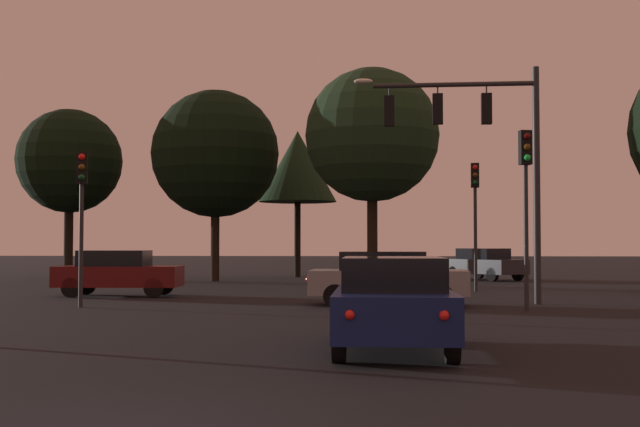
{
  "coord_description": "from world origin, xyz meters",
  "views": [
    {
      "loc": [
        2.23,
        -7.28,
        1.73
      ],
      "look_at": [
        0.42,
        18.2,
        2.7
      ],
      "focal_mm": 45.22,
      "sensor_mm": 36.0,
      "label": 1
    }
  ],
  "objects_px": {
    "car_crossing_right": "(118,272)",
    "tree_right_cluster": "(69,161)",
    "tree_behind_sign": "(298,167)",
    "tree_center_horizon": "(216,154)",
    "traffic_light_corner_right": "(82,196)",
    "tree_lot_edge": "(372,135)",
    "traffic_light_median": "(526,183)",
    "car_nearside_lane": "(393,302)",
    "car_crossing_left": "(387,277)",
    "car_far_lane": "(485,263)",
    "traffic_signal_mast_arm": "(479,137)",
    "traffic_light_corner_left": "(475,201)"
  },
  "relations": [
    {
      "from": "tree_right_cluster",
      "to": "tree_lot_edge",
      "type": "height_order",
      "value": "tree_lot_edge"
    },
    {
      "from": "traffic_light_median",
      "to": "tree_behind_sign",
      "type": "xyz_separation_m",
      "value": [
        -8.04,
        20.62,
        2.47
      ]
    },
    {
      "from": "traffic_signal_mast_arm",
      "to": "tree_right_cluster",
      "type": "bearing_deg",
      "value": 140.44
    },
    {
      "from": "traffic_light_median",
      "to": "tree_center_horizon",
      "type": "xyz_separation_m",
      "value": [
        -11.43,
        15.83,
        2.63
      ]
    },
    {
      "from": "tree_behind_sign",
      "to": "tree_center_horizon",
      "type": "distance_m",
      "value": 5.87
    },
    {
      "from": "traffic_light_corner_left",
      "to": "car_far_lane",
      "type": "xyz_separation_m",
      "value": [
        1.57,
        9.5,
        -2.52
      ]
    },
    {
      "from": "traffic_signal_mast_arm",
      "to": "traffic_light_median",
      "type": "relative_size",
      "value": 1.46
    },
    {
      "from": "traffic_signal_mast_arm",
      "to": "car_crossing_right",
      "type": "bearing_deg",
      "value": 167.57
    },
    {
      "from": "car_crossing_right",
      "to": "tree_right_cluster",
      "type": "height_order",
      "value": "tree_right_cluster"
    },
    {
      "from": "tree_lot_edge",
      "to": "traffic_light_median",
      "type": "bearing_deg",
      "value": -72.9
    },
    {
      "from": "car_nearside_lane",
      "to": "tree_right_cluster",
      "type": "height_order",
      "value": "tree_right_cluster"
    },
    {
      "from": "tree_behind_sign",
      "to": "car_crossing_right",
      "type": "bearing_deg",
      "value": -105.84
    },
    {
      "from": "car_crossing_left",
      "to": "tree_behind_sign",
      "type": "distance_m",
      "value": 20.31
    },
    {
      "from": "traffic_light_corner_left",
      "to": "tree_right_cluster",
      "type": "height_order",
      "value": "tree_right_cluster"
    },
    {
      "from": "tree_right_cluster",
      "to": "tree_lot_edge",
      "type": "xyz_separation_m",
      "value": [
        14.99,
        -4.13,
        0.6
      ]
    },
    {
      "from": "traffic_signal_mast_arm",
      "to": "tree_lot_edge",
      "type": "distance_m",
      "value": 11.46
    },
    {
      "from": "traffic_signal_mast_arm",
      "to": "car_crossing_left",
      "type": "distance_m",
      "value": 4.98
    },
    {
      "from": "traffic_light_corner_left",
      "to": "traffic_light_median",
      "type": "relative_size",
      "value": 1.0
    },
    {
      "from": "car_nearside_lane",
      "to": "tree_right_cluster",
      "type": "relative_size",
      "value": 0.5
    },
    {
      "from": "car_crossing_left",
      "to": "car_far_lane",
      "type": "distance_m",
      "value": 17.24
    },
    {
      "from": "car_nearside_lane",
      "to": "traffic_light_corner_left",
      "type": "bearing_deg",
      "value": 78.69
    },
    {
      "from": "tree_center_horizon",
      "to": "tree_behind_sign",
      "type": "bearing_deg",
      "value": 54.68
    },
    {
      "from": "car_crossing_left",
      "to": "tree_right_cluster",
      "type": "relative_size",
      "value": 0.54
    },
    {
      "from": "traffic_light_median",
      "to": "car_far_lane",
      "type": "distance_m",
      "value": 18.19
    },
    {
      "from": "car_crossing_left",
      "to": "car_far_lane",
      "type": "relative_size",
      "value": 1.04
    },
    {
      "from": "car_crossing_right",
      "to": "tree_right_cluster",
      "type": "relative_size",
      "value": 0.5
    },
    {
      "from": "traffic_light_corner_right",
      "to": "tree_center_horizon",
      "type": "relative_size",
      "value": 0.48
    },
    {
      "from": "traffic_signal_mast_arm",
      "to": "tree_center_horizon",
      "type": "bearing_deg",
      "value": 128.13
    },
    {
      "from": "traffic_signal_mast_arm",
      "to": "traffic_light_median",
      "type": "bearing_deg",
      "value": -69.57
    },
    {
      "from": "car_far_lane",
      "to": "tree_lot_edge",
      "type": "relative_size",
      "value": 0.46
    },
    {
      "from": "traffic_light_corner_left",
      "to": "tree_behind_sign",
      "type": "relative_size",
      "value": 0.61
    },
    {
      "from": "car_nearside_lane",
      "to": "tree_center_horizon",
      "type": "distance_m",
      "value": 25.78
    },
    {
      "from": "car_crossing_right",
      "to": "car_crossing_left",
      "type": "bearing_deg",
      "value": -21.63
    },
    {
      "from": "car_far_lane",
      "to": "tree_behind_sign",
      "type": "relative_size",
      "value": 0.56
    },
    {
      "from": "traffic_light_corner_right",
      "to": "car_crossing_right",
      "type": "distance_m",
      "value": 5.27
    },
    {
      "from": "car_crossing_left",
      "to": "tree_lot_edge",
      "type": "bearing_deg",
      "value": 92.37
    },
    {
      "from": "traffic_light_median",
      "to": "car_crossing_left",
      "type": "height_order",
      "value": "traffic_light_median"
    },
    {
      "from": "car_crossing_right",
      "to": "traffic_light_corner_right",
      "type": "bearing_deg",
      "value": -83.78
    },
    {
      "from": "traffic_light_corner_left",
      "to": "tree_lot_edge",
      "type": "distance_m",
      "value": 6.88
    },
    {
      "from": "car_crossing_right",
      "to": "car_nearside_lane",
      "type": "bearing_deg",
      "value": -56.03
    },
    {
      "from": "car_crossing_right",
      "to": "tree_right_cluster",
      "type": "xyz_separation_m",
      "value": [
        -6.59,
        12.46,
        5.03
      ]
    },
    {
      "from": "car_nearside_lane",
      "to": "car_far_lane",
      "type": "height_order",
      "value": "same"
    },
    {
      "from": "tree_lot_edge",
      "to": "tree_behind_sign",
      "type": "bearing_deg",
      "value": 118.36
    },
    {
      "from": "tree_behind_sign",
      "to": "tree_right_cluster",
      "type": "xyz_separation_m",
      "value": [
        -11.04,
        -3.2,
        0.03
      ]
    },
    {
      "from": "car_nearside_lane",
      "to": "tree_lot_edge",
      "type": "bearing_deg",
      "value": 91.24
    },
    {
      "from": "car_far_lane",
      "to": "tree_right_cluster",
      "type": "height_order",
      "value": "tree_right_cluster"
    },
    {
      "from": "traffic_light_corner_right",
      "to": "car_far_lane",
      "type": "relative_size",
      "value": 0.99
    },
    {
      "from": "traffic_signal_mast_arm",
      "to": "car_nearside_lane",
      "type": "bearing_deg",
      "value": -104.44
    },
    {
      "from": "traffic_signal_mast_arm",
      "to": "traffic_light_corner_right",
      "type": "height_order",
      "value": "traffic_signal_mast_arm"
    },
    {
      "from": "traffic_light_corner_right",
      "to": "tree_lot_edge",
      "type": "xyz_separation_m",
      "value": [
        7.88,
        13.08,
        3.38
      ]
    }
  ]
}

